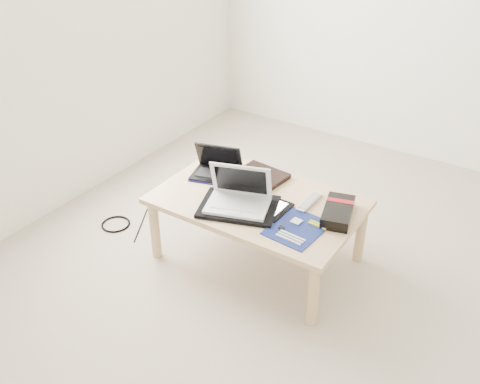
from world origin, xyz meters
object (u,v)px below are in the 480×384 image
Objects in this scene: white_laptop at (239,196)px; gpu_box at (338,212)px; netbook at (217,169)px; coffee_table at (258,207)px.

white_laptop is 1.23× the size of gpu_box.
netbook is at bearing 143.48° from white_laptop.
coffee_table is 0.17m from white_laptop.
coffee_table is 0.36m from netbook.
netbook reaches higher than gpu_box.
coffee_table is 0.45m from gpu_box.
coffee_table is 2.90× the size of white_laptop.
white_laptop reaches higher than netbook.
white_laptop is 0.52m from gpu_box.
white_laptop is at bearing -110.13° from coffee_table.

